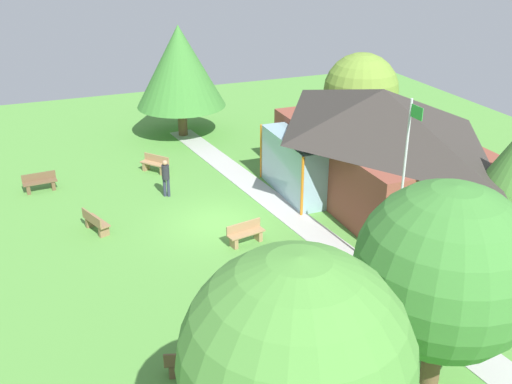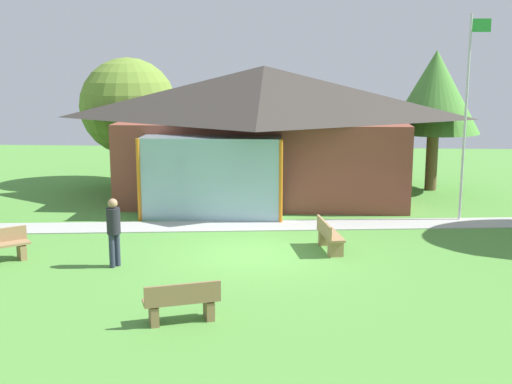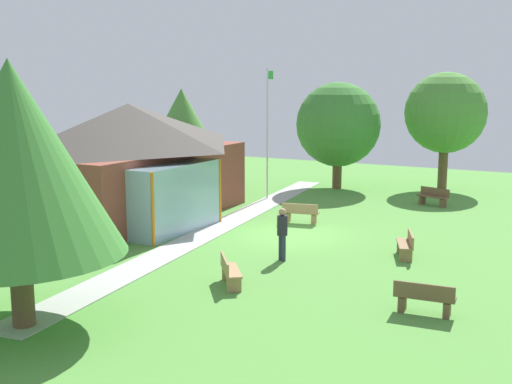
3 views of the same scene
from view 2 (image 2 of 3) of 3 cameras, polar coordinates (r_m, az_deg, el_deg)
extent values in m
plane|color=#54933D|center=(17.84, -0.05, -5.30)|extent=(44.00, 44.00, 0.00)
cube|color=brown|center=(24.89, 0.67, 2.93)|extent=(10.04, 5.75, 2.95)
pyramid|color=#38332D|center=(24.65, 0.69, 8.54)|extent=(11.04, 6.75, 1.92)
cube|color=#8CB2BF|center=(21.63, -3.81, 1.24)|extent=(4.52, 1.20, 2.66)
cylinder|color=orange|center=(21.47, -10.01, 1.02)|extent=(0.12, 0.12, 2.66)
cylinder|color=orange|center=(20.87, 2.14, 0.89)|extent=(0.12, 0.12, 2.66)
cube|color=#ADADA8|center=(20.73, 0.50, -2.89)|extent=(24.45, 4.08, 0.03)
cylinder|color=silver|center=(21.97, 17.48, 5.91)|extent=(0.08, 0.08, 6.46)
cube|color=green|center=(21.98, 18.71, 13.37)|extent=(0.60, 0.02, 0.40)
cube|color=#9E7A51|center=(18.37, -19.42, -4.84)|extent=(0.37, 0.41, 0.39)
cube|color=#9E7A51|center=(18.11, 6.42, -3.64)|extent=(0.73, 1.56, 0.06)
cube|color=#9E7A51|center=(18.69, 6.00, -3.97)|extent=(0.42, 0.24, 0.39)
cube|color=#9E7A51|center=(17.66, 6.83, -4.90)|extent=(0.42, 0.24, 0.39)
cube|color=#9E7A51|center=(18.01, 5.85, -3.02)|extent=(0.35, 1.48, 0.36)
cube|color=olive|center=(13.34, -6.41, -9.16)|extent=(1.56, 0.93, 0.06)
cube|color=olive|center=(13.36, -8.74, -10.37)|extent=(0.29, 0.43, 0.39)
cube|color=olive|center=(13.53, -4.05, -9.97)|extent=(0.29, 0.43, 0.39)
cube|color=olive|center=(13.09, -6.28, -8.58)|extent=(1.43, 0.57, 0.36)
cylinder|color=#2D3347|center=(16.95, -12.24, -4.96)|extent=(0.14, 0.14, 0.85)
cylinder|color=#2D3347|center=(17.07, -11.78, -4.83)|extent=(0.14, 0.14, 0.85)
cylinder|color=#26262D|center=(16.82, -12.11, -2.44)|extent=(0.34, 0.34, 0.65)
sphere|color=tan|center=(16.72, -12.18, -0.96)|extent=(0.24, 0.24, 0.24)
cylinder|color=brown|center=(27.18, 14.80, 2.56)|extent=(0.46, 0.46, 2.29)
cone|color=#4C8C38|center=(26.92, 15.09, 8.30)|extent=(3.52, 3.52, 3.16)
cylinder|color=brown|center=(28.18, -10.71, 2.48)|extent=(0.48, 0.48, 1.74)
sphere|color=olive|center=(27.93, -10.88, 7.24)|extent=(3.93, 3.93, 3.93)
camera|label=1|loc=(23.39, 69.88, 19.77)|focal=42.44mm
camera|label=3|loc=(23.63, -69.57, 5.52)|focal=44.31mm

